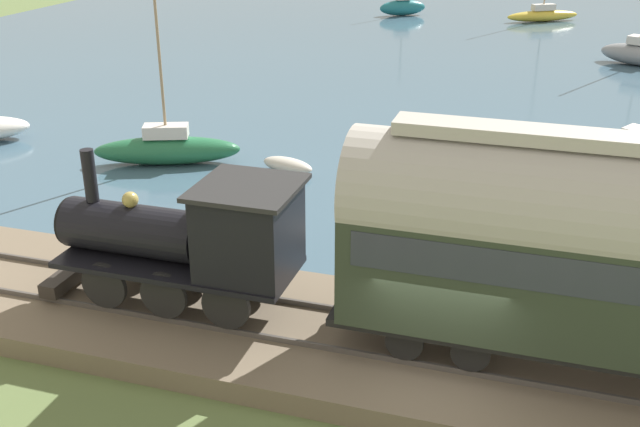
{
  "coord_description": "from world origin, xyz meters",
  "views": [
    {
      "loc": [
        -12.21,
        -1.47,
        9.14
      ],
      "look_at": [
        2.95,
        3.26,
        2.24
      ],
      "focal_mm": 42.0,
      "sensor_mm": 36.0,
      "label": 1
    }
  ],
  "objects_px": {
    "sailboat_yellow": "(543,14)",
    "sailboat_teal": "(403,7)",
    "sailboat_blue": "(639,156)",
    "steam_locomotive": "(196,235)",
    "rowboat_off_pier": "(288,165)",
    "sailboat_gray": "(639,53)",
    "passenger_coach": "(615,249)",
    "rowboat_near_shore": "(384,239)",
    "sailboat_green": "(167,148)"
  },
  "relations": [
    {
      "from": "sailboat_yellow",
      "to": "sailboat_teal",
      "type": "height_order",
      "value": "sailboat_yellow"
    },
    {
      "from": "sailboat_teal",
      "to": "sailboat_blue",
      "type": "relative_size",
      "value": 0.63
    },
    {
      "from": "steam_locomotive",
      "to": "rowboat_off_pier",
      "type": "height_order",
      "value": "steam_locomotive"
    },
    {
      "from": "sailboat_blue",
      "to": "rowboat_off_pier",
      "type": "relative_size",
      "value": 3.98
    },
    {
      "from": "sailboat_yellow",
      "to": "sailboat_teal",
      "type": "xyz_separation_m",
      "value": [
        -0.31,
        10.62,
        0.14
      ]
    },
    {
      "from": "sailboat_gray",
      "to": "sailboat_teal",
      "type": "bearing_deg",
      "value": 75.76
    },
    {
      "from": "steam_locomotive",
      "to": "rowboat_off_pier",
      "type": "xyz_separation_m",
      "value": [
        10.07,
        1.52,
        -2.02
      ]
    },
    {
      "from": "passenger_coach",
      "to": "sailboat_yellow",
      "type": "bearing_deg",
      "value": 3.21
    },
    {
      "from": "passenger_coach",
      "to": "rowboat_near_shore",
      "type": "relative_size",
      "value": 4.72
    },
    {
      "from": "sailboat_teal",
      "to": "rowboat_off_pier",
      "type": "height_order",
      "value": "sailboat_teal"
    },
    {
      "from": "steam_locomotive",
      "to": "sailboat_yellow",
      "type": "relative_size",
      "value": 0.66
    },
    {
      "from": "sailboat_green",
      "to": "rowboat_off_pier",
      "type": "height_order",
      "value": "sailboat_green"
    },
    {
      "from": "sailboat_teal",
      "to": "sailboat_blue",
      "type": "bearing_deg",
      "value": 171.42
    },
    {
      "from": "sailboat_yellow",
      "to": "rowboat_off_pier",
      "type": "distance_m",
      "value": 37.22
    },
    {
      "from": "steam_locomotive",
      "to": "sailboat_gray",
      "type": "height_order",
      "value": "sailboat_gray"
    },
    {
      "from": "sailboat_green",
      "to": "sailboat_yellow",
      "type": "xyz_separation_m",
      "value": [
        36.93,
        -11.72,
        -0.07
      ]
    },
    {
      "from": "sailboat_yellow",
      "to": "sailboat_teal",
      "type": "relative_size",
      "value": 1.68
    },
    {
      "from": "sailboat_yellow",
      "to": "sailboat_blue",
      "type": "xyz_separation_m",
      "value": [
        -33.19,
        -4.37,
        0.18
      ]
    },
    {
      "from": "steam_locomotive",
      "to": "sailboat_teal",
      "type": "distance_m",
      "value": 46.54
    },
    {
      "from": "sailboat_blue",
      "to": "rowboat_off_pier",
      "type": "distance_m",
      "value": 12.13
    },
    {
      "from": "sailboat_gray",
      "to": "sailboat_yellow",
      "type": "height_order",
      "value": "sailboat_yellow"
    },
    {
      "from": "steam_locomotive",
      "to": "sailboat_blue",
      "type": "xyz_separation_m",
      "value": [
        13.38,
        -10.14,
        -1.57
      ]
    },
    {
      "from": "rowboat_near_shore",
      "to": "steam_locomotive",
      "type": "bearing_deg",
      "value": -164.66
    },
    {
      "from": "steam_locomotive",
      "to": "rowboat_near_shore",
      "type": "xyz_separation_m",
      "value": [
        5.23,
        -3.04,
        -2.04
      ]
    },
    {
      "from": "passenger_coach",
      "to": "sailboat_green",
      "type": "distance_m",
      "value": 17.47
    },
    {
      "from": "sailboat_teal",
      "to": "passenger_coach",
      "type": "bearing_deg",
      "value": 162.88
    },
    {
      "from": "sailboat_green",
      "to": "sailboat_teal",
      "type": "height_order",
      "value": "sailboat_green"
    },
    {
      "from": "sailboat_green",
      "to": "sailboat_teal",
      "type": "distance_m",
      "value": 36.63
    },
    {
      "from": "steam_locomotive",
      "to": "sailboat_green",
      "type": "distance_m",
      "value": 11.45
    },
    {
      "from": "sailboat_gray",
      "to": "sailboat_teal",
      "type": "relative_size",
      "value": 1.54
    },
    {
      "from": "rowboat_off_pier",
      "to": "rowboat_near_shore",
      "type": "relative_size",
      "value": 0.98
    },
    {
      "from": "steam_locomotive",
      "to": "sailboat_gray",
      "type": "xyz_separation_m",
      "value": [
        32.4,
        -11.48,
        -1.61
      ]
    },
    {
      "from": "steam_locomotive",
      "to": "sailboat_green",
      "type": "bearing_deg",
      "value": 31.7
    },
    {
      "from": "passenger_coach",
      "to": "sailboat_yellow",
      "type": "xyz_separation_m",
      "value": [
        46.57,
        2.61,
        -2.66
      ]
    },
    {
      "from": "rowboat_off_pier",
      "to": "rowboat_near_shore",
      "type": "height_order",
      "value": "rowboat_off_pier"
    },
    {
      "from": "sailboat_green",
      "to": "sailboat_yellow",
      "type": "height_order",
      "value": "sailboat_yellow"
    },
    {
      "from": "rowboat_off_pier",
      "to": "sailboat_green",
      "type": "bearing_deg",
      "value": 110.63
    },
    {
      "from": "sailboat_green",
      "to": "sailboat_gray",
      "type": "bearing_deg",
      "value": -58.36
    },
    {
      "from": "sailboat_blue",
      "to": "passenger_coach",
      "type": "bearing_deg",
      "value": -157.81
    },
    {
      "from": "sailboat_green",
      "to": "sailboat_gray",
      "type": "relative_size",
      "value": 0.94
    },
    {
      "from": "sailboat_green",
      "to": "rowboat_off_pier",
      "type": "xyz_separation_m",
      "value": [
        0.43,
        -4.43,
        -0.33
      ]
    },
    {
      "from": "passenger_coach",
      "to": "sailboat_green",
      "type": "xyz_separation_m",
      "value": [
        9.64,
        14.33,
        -2.59
      ]
    },
    {
      "from": "sailboat_green",
      "to": "rowboat_near_shore",
      "type": "distance_m",
      "value": 10.02
    },
    {
      "from": "sailboat_gray",
      "to": "sailboat_blue",
      "type": "height_order",
      "value": "sailboat_blue"
    },
    {
      "from": "sailboat_blue",
      "to": "rowboat_near_shore",
      "type": "xyz_separation_m",
      "value": [
        -8.14,
        7.1,
        -0.47
      ]
    },
    {
      "from": "sailboat_gray",
      "to": "rowboat_near_shore",
      "type": "relative_size",
      "value": 3.74
    },
    {
      "from": "passenger_coach",
      "to": "rowboat_off_pier",
      "type": "xyz_separation_m",
      "value": [
        10.07,
        9.9,
        -2.92
      ]
    },
    {
      "from": "steam_locomotive",
      "to": "sailboat_gray",
      "type": "relative_size",
      "value": 0.72
    },
    {
      "from": "rowboat_near_shore",
      "to": "passenger_coach",
      "type": "bearing_deg",
      "value": -88.92
    },
    {
      "from": "sailboat_blue",
      "to": "sailboat_yellow",
      "type": "bearing_deg",
      "value": 37.18
    }
  ]
}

